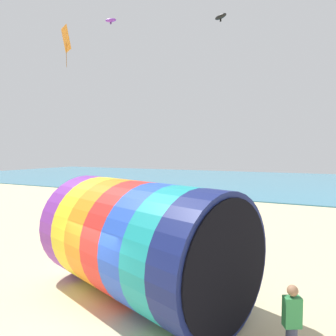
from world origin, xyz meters
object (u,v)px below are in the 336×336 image
at_px(kite_purple_parafoil, 111,20).
at_px(giant_inflatable_tube, 141,240).
at_px(kite_black_parafoil, 221,17).
at_px(bystander_near_water, 115,206).
at_px(kite_handler, 292,325).
at_px(bystander_mid_beach, 95,214).
at_px(kite_orange_diamond, 66,39).

bearing_deg(kite_purple_parafoil, giant_inflatable_tube, -50.54).
distance_m(kite_black_parafoil, bystander_near_water, 16.71).
relative_size(kite_handler, bystander_mid_beach, 1.13).
xyz_separation_m(bystander_near_water, bystander_mid_beach, (0.29, -2.39, -0.09)).
bearing_deg(kite_black_parafoil, kite_handler, -68.67).
bearing_deg(bystander_mid_beach, bystander_near_water, 96.86).
bearing_deg(bystander_near_water, kite_purple_parafoil, 128.07).
relative_size(kite_purple_parafoil, kite_black_parafoil, 0.84).
relative_size(kite_black_parafoil, bystander_near_water, 0.72).
distance_m(kite_handler, bystander_mid_beach, 13.69).
xyz_separation_m(kite_black_parafoil, bystander_mid_beach, (-4.98, -9.27, -14.38)).
bearing_deg(giant_inflatable_tube, bystander_near_water, 130.23).
xyz_separation_m(kite_handler, bystander_near_water, (-11.79, 9.83, -0.03)).
xyz_separation_m(giant_inflatable_tube, kite_orange_diamond, (-10.64, 7.80, 10.45)).
bearing_deg(kite_black_parafoil, giant_inflatable_tube, -82.54).
bearing_deg(kite_orange_diamond, bystander_mid_beach, -23.46).
height_order(kite_purple_parafoil, bystander_mid_beach, kite_purple_parafoil).
distance_m(kite_black_parafoil, bystander_mid_beach, 17.82).
height_order(giant_inflatable_tube, bystander_near_water, giant_inflatable_tube).
relative_size(kite_purple_parafoil, bystander_mid_beach, 0.67).
relative_size(kite_orange_diamond, kite_black_parafoil, 2.16).
relative_size(giant_inflatable_tube, bystander_near_water, 4.29).
bearing_deg(bystander_near_water, kite_handler, -39.83).
bearing_deg(kite_handler, bystander_near_water, 140.17).
relative_size(giant_inflatable_tube, kite_handler, 4.18).
relative_size(kite_black_parafoil, bystander_mid_beach, 0.79).
xyz_separation_m(kite_purple_parafoil, bystander_mid_beach, (4.13, -7.30, -15.06)).
relative_size(giant_inflatable_tube, kite_black_parafoil, 5.96).
relative_size(giant_inflatable_tube, kite_orange_diamond, 2.76).
xyz_separation_m(kite_purple_parafoil, kite_black_parafoil, (9.10, 1.97, -0.68)).
height_order(kite_orange_diamond, bystander_mid_beach, kite_orange_diamond).
xyz_separation_m(kite_handler, kite_purple_parafoil, (-15.63, 14.74, 14.94)).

